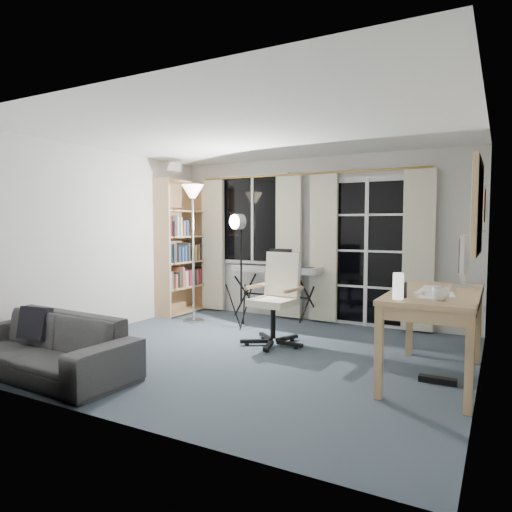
{
  "coord_description": "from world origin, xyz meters",
  "views": [
    {
      "loc": [
        2.4,
        -4.32,
        1.42
      ],
      "look_at": [
        -0.13,
        0.35,
        1.05
      ],
      "focal_mm": 32.0,
      "sensor_mm": 36.0,
      "label": 1
    }
  ],
  "objects": [
    {
      "name": "sofa",
      "position": [
        -1.38,
        -1.55,
        0.38
      ],
      "size": [
        1.94,
        0.65,
        0.75
      ],
      "rotation": [
        0.0,
        0.0,
        -0.05
      ],
      "color": "#282729",
      "rests_on": "floor"
    },
    {
      "name": "curtains",
      "position": [
        -0.14,
        1.88,
        1.09
      ],
      "size": [
        3.6,
        0.07,
        2.13
      ],
      "color": "gold",
      "rests_on": "floor"
    },
    {
      "name": "floor",
      "position": [
        0.0,
        0.0,
        -0.01
      ],
      "size": [
        4.5,
        4.0,
        0.02
      ],
      "primitive_type": "cube",
      "color": "#36414E",
      "rests_on": "ground"
    },
    {
      "name": "french_door",
      "position": [
        0.75,
        1.97,
        1.03
      ],
      "size": [
        1.32,
        0.09,
        2.11
      ],
      "color": "white",
      "rests_on": "floor"
    },
    {
      "name": "mug",
      "position": [
        1.98,
        -0.43,
        0.88
      ],
      "size": [
        0.13,
        0.11,
        0.13
      ],
      "primitive_type": "imported",
      "rotation": [
        0.0,
        0.0,
        0.0
      ],
      "color": "silver",
      "rests_on": "desk"
    },
    {
      "name": "window",
      "position": [
        -1.05,
        1.97,
        1.5
      ],
      "size": [
        1.2,
        0.08,
        1.4
      ],
      "color": "white",
      "rests_on": "floor"
    },
    {
      "name": "office_chair",
      "position": [
        0.07,
        0.55,
        0.64
      ],
      "size": [
        0.74,
        0.75,
        1.09
      ],
      "rotation": [
        0.0,
        0.0,
        -0.09
      ],
      "color": "black",
      "rests_on": "floor"
    },
    {
      "name": "wall_mirror",
      "position": [
        2.22,
        -0.35,
        1.55
      ],
      "size": [
        0.04,
        0.94,
        0.74
      ],
      "color": "tan",
      "rests_on": "floor"
    },
    {
      "name": "studio_light",
      "position": [
        -0.74,
        0.99,
        1.28
      ],
      "size": [
        0.36,
        0.36,
        1.59
      ],
      "rotation": [
        0.0,
        0.0,
        -0.38
      ],
      "color": "black",
      "rests_on": "floor"
    },
    {
      "name": "monitor",
      "position": [
        2.08,
        0.52,
        1.12
      ],
      "size": [
        0.19,
        0.58,
        0.51
      ],
      "rotation": [
        0.0,
        0.0,
        0.0
      ],
      "color": "silver",
      "rests_on": "desk"
    },
    {
      "name": "desk_clutter",
      "position": [
        1.81,
        -0.17,
        0.63
      ],
      "size": [
        0.47,
        0.92,
        1.02
      ],
      "rotation": [
        0.0,
        0.0,
        0.0
      ],
      "color": "white",
      "rests_on": "desk"
    },
    {
      "name": "desk",
      "position": [
        1.88,
        0.07,
        0.71
      ],
      "size": [
        0.76,
        1.51,
        0.81
      ],
      "rotation": [
        0.0,
        0.0,
        0.0
      ],
      "color": "tan",
      "rests_on": "floor"
    },
    {
      "name": "wall_shelf",
      "position": [
        2.16,
        1.05,
        1.41
      ],
      "size": [
        0.16,
        0.3,
        0.18
      ],
      "color": "tan",
      "rests_on": "floor"
    },
    {
      "name": "keyboard_piano",
      "position": [
        -0.51,
        1.7,
        0.75
      ],
      "size": [
        1.37,
        0.68,
        0.99
      ],
      "rotation": [
        0.0,
        0.0,
        -0.02
      ],
      "color": "black",
      "rests_on": "floor"
    },
    {
      "name": "torchiere_lamp",
      "position": [
        -1.53,
        1.03,
        1.6
      ],
      "size": [
        0.37,
        0.37,
        1.98
      ],
      "rotation": [
        0.0,
        0.0,
        0.18
      ],
      "color": "#B2B2B7",
      "rests_on": "floor"
    },
    {
      "name": "framed_print",
      "position": [
        2.23,
        0.55,
        1.6
      ],
      "size": [
        0.03,
        0.42,
        0.32
      ],
      "color": "tan",
      "rests_on": "floor"
    },
    {
      "name": "bookshelf",
      "position": [
        -2.13,
        1.47,
        1.0
      ],
      "size": [
        0.37,
        0.99,
        2.11
      ],
      "rotation": [
        0.0,
        0.0,
        -0.03
      ],
      "color": "tan",
      "rests_on": "floor"
    }
  ]
}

